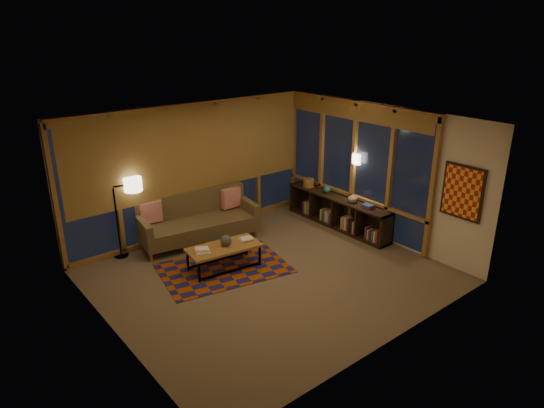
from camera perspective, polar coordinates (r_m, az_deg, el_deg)
floor at (r=8.56m, az=-0.27°, el=-8.39°), size 5.50×5.00×0.01m
ceiling at (r=7.62m, az=-0.30°, el=9.63°), size 5.50×5.00×0.01m
walls at (r=7.99m, az=-0.28°, el=0.09°), size 5.51×5.01×2.70m
window_wall_back at (r=9.90m, az=-9.15°, el=3.95°), size 5.30×0.16×2.60m
window_wall_right at (r=10.17m, az=9.44°, el=4.39°), size 0.16×3.70×2.60m
wall_art at (r=8.82m, az=21.48°, el=1.32°), size 0.06×0.74×0.94m
wall_sconce at (r=9.98m, az=9.91°, el=5.23°), size 0.12×0.18×0.22m
sofa at (r=9.74m, az=-8.70°, el=-1.81°), size 2.42×1.29×0.94m
pillow_left at (r=9.65m, az=-14.08°, el=-1.09°), size 0.43×0.19×0.42m
pillow_right at (r=10.15m, az=-4.85°, el=0.54°), size 0.41×0.14×0.41m
area_rug at (r=8.82m, az=-5.68°, el=-7.52°), size 2.46×1.89×0.01m
coffee_table at (r=8.74m, az=-5.66°, el=-6.25°), size 1.36×0.75×0.43m
book_stack_a at (r=8.47m, az=-8.24°, el=-5.39°), size 0.31×0.28×0.07m
book_stack_b at (r=8.84m, az=-3.06°, el=-4.12°), size 0.26×0.22×0.05m
ceramic_pot at (r=8.64m, az=-5.45°, el=-4.25°), size 0.26×0.26×0.20m
floor_lamp at (r=9.35m, az=-17.78°, el=-1.68°), size 0.57×0.44×1.52m
bookshelf at (r=10.48m, az=7.72°, el=-0.92°), size 0.40×2.67×0.67m
basket at (r=10.91m, az=4.33°, el=2.49°), size 0.30×0.30×0.18m
teal_bowl at (r=10.55m, az=6.50°, el=1.69°), size 0.20×0.20×0.16m
vase at (r=10.07m, az=9.50°, el=0.74°), size 0.23×0.23×0.21m
shelf_book_stack at (r=9.85m, az=11.20°, el=-0.25°), size 0.23×0.29×0.07m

